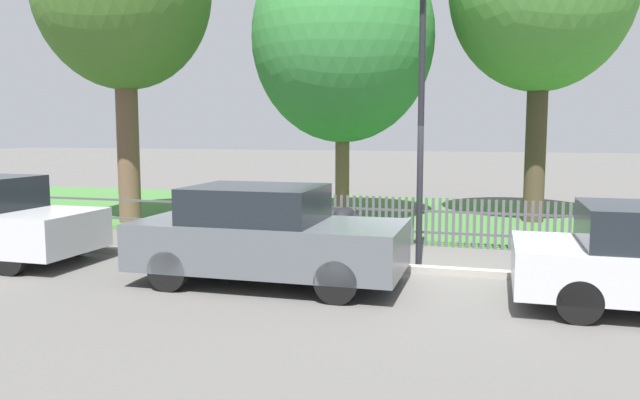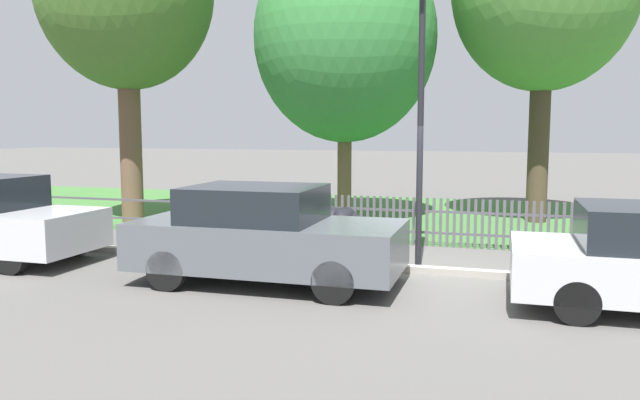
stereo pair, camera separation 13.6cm
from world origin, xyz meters
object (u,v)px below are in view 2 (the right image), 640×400
object	(u,v)px
tree_behind_motorcycle	(345,38)
parked_car_navy_estate	(265,235)
street_lamp	(421,58)
covered_motorcycle	(325,225)

from	to	relation	value
tree_behind_motorcycle	parked_car_navy_estate	bearing A→B (deg)	-85.30
parked_car_navy_estate	street_lamp	size ratio (longest dim) A/B	0.73
parked_car_navy_estate	covered_motorcycle	xyz separation A→B (m)	(0.27, 2.46, -0.19)
covered_motorcycle	street_lamp	bearing A→B (deg)	-21.97
parked_car_navy_estate	tree_behind_motorcycle	world-z (taller)	tree_behind_motorcycle
covered_motorcycle	street_lamp	xyz separation A→B (m)	(1.90, -0.73, 3.06)
tree_behind_motorcycle	street_lamp	size ratio (longest dim) A/B	1.31
covered_motorcycle	tree_behind_motorcycle	distance (m)	6.44
parked_car_navy_estate	street_lamp	xyz separation A→B (m)	(2.18, 1.73, 2.87)
covered_motorcycle	tree_behind_motorcycle	bearing A→B (deg)	99.27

